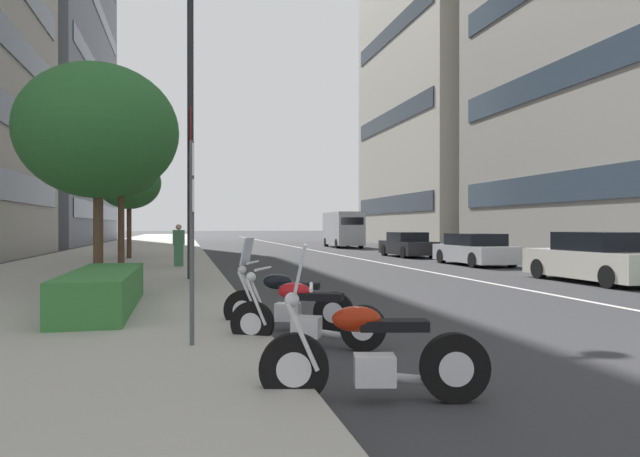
% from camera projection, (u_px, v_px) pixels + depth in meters
% --- Properties ---
extents(sidewalk_right_plaza, '(160.00, 8.24, 0.15)m').
position_uv_depth(sidewalk_right_plaza, '(131.00, 254.00, 33.56)').
color(sidewalk_right_plaza, '#A39E93').
rests_on(sidewalk_right_plaza, ground).
extents(lane_centre_stripe, '(110.00, 0.16, 0.01)m').
position_uv_depth(lane_centre_stripe, '(311.00, 250.00, 41.05)').
color(lane_centre_stripe, silver).
rests_on(lane_centre_stripe, ground).
extents(motorcycle_nearest_camera, '(0.71, 2.14, 1.49)m').
position_uv_depth(motorcycle_nearest_camera, '(370.00, 356.00, 5.51)').
color(motorcycle_nearest_camera, black).
rests_on(motorcycle_nearest_camera, ground).
extents(motorcycle_under_tarp, '(1.12, 1.98, 1.08)m').
position_uv_depth(motorcycle_under_tarp, '(305.00, 318.00, 7.99)').
color(motorcycle_under_tarp, black).
rests_on(motorcycle_under_tarp, ground).
extents(motorcycle_far_end_row, '(0.97, 1.97, 1.47)m').
position_uv_depth(motorcycle_far_end_row, '(285.00, 303.00, 9.31)').
color(motorcycle_far_end_row, black).
rests_on(motorcycle_far_end_row, ground).
extents(car_lead_in_lane, '(4.70, 1.86, 1.48)m').
position_uv_depth(car_lead_in_lane, '(596.00, 259.00, 17.23)').
color(car_lead_in_lane, beige).
rests_on(car_lead_in_lane, ground).
extents(car_approaching_light, '(4.57, 1.92, 1.34)m').
position_uv_depth(car_approaching_light, '(475.00, 250.00, 24.98)').
color(car_approaching_light, '#B7B7BC').
rests_on(car_approaching_light, ground).
extents(car_far_down_avenue, '(4.24, 1.92, 1.33)m').
position_uv_depth(car_far_down_avenue, '(407.00, 245.00, 31.70)').
color(car_far_down_avenue, black).
rests_on(car_far_down_avenue, ground).
extents(delivery_van_ahead, '(5.90, 2.19, 2.72)m').
position_uv_depth(delivery_van_ahead, '(343.00, 229.00, 45.76)').
color(delivery_van_ahead, '#B7B7BC').
rests_on(delivery_van_ahead, ground).
extents(parking_sign_by_curb, '(0.32, 0.06, 2.59)m').
position_uv_depth(parking_sign_by_curb, '(192.00, 217.00, 7.45)').
color(parking_sign_by_curb, '#47494C').
rests_on(parking_sign_by_curb, sidewalk_right_plaza).
extents(street_lamp_with_banners, '(1.26, 2.46, 9.03)m').
position_uv_depth(street_lamp_with_banners, '(202.00, 94.00, 16.87)').
color(street_lamp_with_banners, '#232326').
rests_on(street_lamp_with_banners, sidewalk_right_plaza).
extents(clipped_hedge_bed, '(4.61, 1.10, 0.70)m').
position_uv_depth(clipped_hedge_bed, '(103.00, 290.00, 10.66)').
color(clipped_hedge_bed, '#337033').
rests_on(clipped_hedge_bed, sidewalk_right_plaza).
extents(street_tree_near_plaza_corner, '(3.60, 3.60, 5.20)m').
position_uv_depth(street_tree_near_plaza_corner, '(98.00, 131.00, 13.40)').
color(street_tree_near_plaza_corner, '#473323').
rests_on(street_tree_near_plaza_corner, sidewalk_right_plaza).
extents(street_tree_far_plaza, '(2.73, 2.73, 4.84)m').
position_uv_depth(street_tree_far_plaza, '(121.00, 163.00, 20.02)').
color(street_tree_far_plaza, '#473323').
rests_on(street_tree_far_plaza, sidewalk_right_plaza).
extents(street_tree_mid_sidewalk, '(2.93, 2.93, 4.80)m').
position_uv_depth(street_tree_mid_sidewalk, '(129.00, 183.00, 27.63)').
color(street_tree_mid_sidewalk, '#473323').
rests_on(street_tree_mid_sidewalk, sidewalk_right_plaza).
extents(pedestrian_on_plaza, '(0.33, 0.44, 1.58)m').
position_uv_depth(pedestrian_on_plaza, '(179.00, 245.00, 22.10)').
color(pedestrian_on_plaza, '#3F724C').
rests_on(pedestrian_on_plaza, sidewalk_right_plaza).
extents(office_tower_mid_left, '(20.36, 16.82, 45.01)m').
position_uv_depth(office_tower_mid_left, '(477.00, 1.00, 54.53)').
color(office_tower_mid_left, '#B7B2A3').
rests_on(office_tower_mid_left, ground).
extents(office_tower_far_right_block, '(31.38, 14.19, 38.37)m').
position_uv_depth(office_tower_far_right_block, '(21.00, 42.00, 55.99)').
color(office_tower_far_right_block, slate).
rests_on(office_tower_far_right_block, ground).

